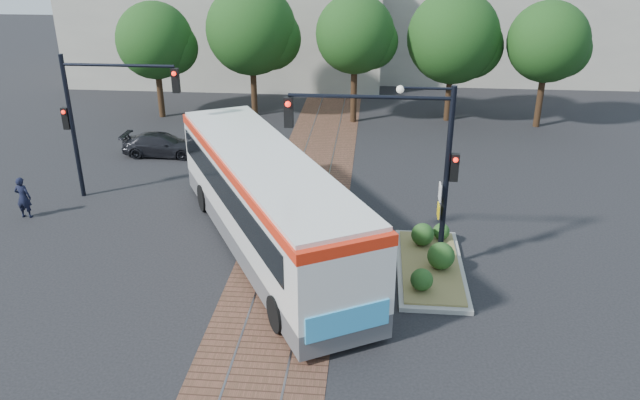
{
  "coord_description": "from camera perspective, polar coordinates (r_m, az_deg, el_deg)",
  "views": [
    {
      "loc": [
        2.78,
        -19.41,
        10.59
      ],
      "look_at": [
        0.93,
        0.84,
        1.6
      ],
      "focal_mm": 35.0,
      "sensor_mm": 36.0,
      "label": 1
    }
  ],
  "objects": [
    {
      "name": "tree_row",
      "position": [
        36.32,
        2.77,
        14.74
      ],
      "size": [
        26.4,
        5.6,
        7.67
      ],
      "color": "#382314",
      "rests_on": "ground"
    },
    {
      "name": "signal_pole_main",
      "position": [
        19.71,
        8.11,
        4.56
      ],
      "size": [
        5.49,
        0.46,
        6.0
      ],
      "color": "black",
      "rests_on": "ground"
    },
    {
      "name": "ground",
      "position": [
        22.28,
        -2.58,
        -4.55
      ],
      "size": [
        120.0,
        120.0,
        0.0
      ],
      "primitive_type": "plane",
      "color": "black",
      "rests_on": "ground"
    },
    {
      "name": "parked_car",
      "position": [
        32.15,
        -14.26,
        4.94
      ],
      "size": [
        3.88,
        1.59,
        1.13
      ],
      "primitive_type": "imported",
      "rotation": [
        0.0,
        0.0,
        1.57
      ],
      "color": "black",
      "rests_on": "ground"
    },
    {
      "name": "city_bus",
      "position": [
        21.55,
        -4.97,
        0.15
      ],
      "size": [
        8.68,
        12.88,
        3.52
      ],
      "rotation": [
        0.0,
        0.0,
        0.49
      ],
      "color": "#4B4B4E",
      "rests_on": "ground"
    },
    {
      "name": "officer",
      "position": [
        26.95,
        -25.51,
        0.21
      ],
      "size": [
        0.62,
        0.42,
        1.69
      ],
      "primitive_type": "imported",
      "rotation": [
        0.0,
        0.0,
        3.12
      ],
      "color": "black",
      "rests_on": "ground"
    },
    {
      "name": "trackbed",
      "position": [
        25.84,
        -1.41,
        -0.33
      ],
      "size": [
        3.6,
        40.0,
        0.02
      ],
      "color": "brown",
      "rests_on": "ground"
    },
    {
      "name": "traffic_island",
      "position": [
        21.26,
        10.12,
        -5.41
      ],
      "size": [
        2.2,
        5.2,
        1.13
      ],
      "color": "gray",
      "rests_on": "ground"
    },
    {
      "name": "warehouses",
      "position": [
        48.74,
        1.33,
        15.86
      ],
      "size": [
        40.0,
        13.0,
        8.0
      ],
      "color": "#ADA899",
      "rests_on": "ground"
    },
    {
      "name": "signal_pole_left",
      "position": [
        26.78,
        -19.77,
        7.91
      ],
      "size": [
        4.99,
        0.34,
        6.0
      ],
      "color": "black",
      "rests_on": "ground"
    }
  ]
}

